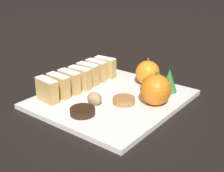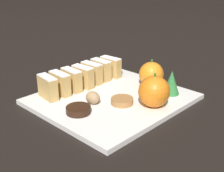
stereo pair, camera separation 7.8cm
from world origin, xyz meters
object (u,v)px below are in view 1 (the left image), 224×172
orange_near (148,73)px  orange_far (156,90)px  chocolate_cookie (83,111)px  walnut (94,98)px

orange_near → orange_far: (0.08, -0.10, 0.00)m
orange_far → chocolate_cookie: (-0.10, -0.15, -0.03)m
orange_near → orange_far: bearing=-49.9°
walnut → chocolate_cookie: bearing=-77.2°
orange_near → walnut: 0.19m
walnut → orange_far: bearing=38.5°
walnut → chocolate_cookie: (0.01, -0.06, -0.01)m
orange_far → walnut: bearing=-141.5°
chocolate_cookie → orange_near: bearing=85.8°
orange_near → walnut: size_ratio=2.00×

